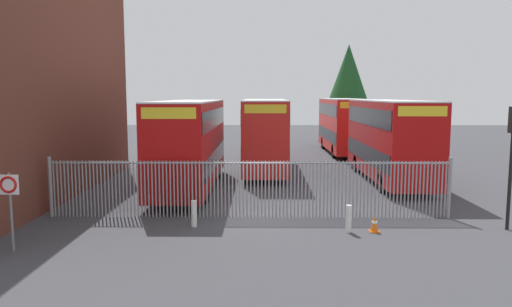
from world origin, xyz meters
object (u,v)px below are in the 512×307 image
(double_decker_bus_behind_fence_left, at_px, (190,141))
(double_decker_bus_behind_fence_right, at_px, (265,132))
(speed_limit_sign_post, at_px, (9,194))
(double_decker_bus_near_gate, at_px, (389,137))
(bollard_center_front, at_px, (349,219))
(double_decker_bus_far_back, at_px, (342,123))
(bollard_near_left, at_px, (194,214))
(traffic_light_kerbside, at_px, (512,145))
(traffic_cone_by_gate, at_px, (375,224))

(double_decker_bus_behind_fence_left, xyz_separation_m, double_decker_bus_behind_fence_right, (3.77, 5.85, 0.00))
(double_decker_bus_behind_fence_right, relative_size, speed_limit_sign_post, 4.50)
(double_decker_bus_near_gate, bearing_deg, bollard_center_front, -111.29)
(bollard_center_front, bearing_deg, double_decker_bus_near_gate, 68.71)
(double_decker_bus_near_gate, distance_m, double_decker_bus_far_back, 12.95)
(double_decker_bus_behind_fence_right, xyz_separation_m, bollard_near_left, (-2.60, -12.93, -1.95))
(double_decker_bus_far_back, height_order, bollard_near_left, double_decker_bus_far_back)
(double_decker_bus_far_back, bearing_deg, speed_limit_sign_post, -119.05)
(double_decker_bus_behind_fence_right, height_order, traffic_light_kerbside, double_decker_bus_behind_fence_right)
(double_decker_bus_near_gate, distance_m, bollard_near_left, 13.48)
(bollard_near_left, distance_m, traffic_cone_by_gate, 6.35)
(double_decker_bus_behind_fence_right, bearing_deg, speed_limit_sign_post, -115.99)
(traffic_cone_by_gate, bearing_deg, bollard_center_front, -177.76)
(bollard_center_front, relative_size, traffic_cone_by_gate, 1.61)
(double_decker_bus_far_back, height_order, speed_limit_sign_post, double_decker_bus_far_back)
(bollard_center_front, bearing_deg, double_decker_bus_far_back, 81.28)
(bollard_near_left, bearing_deg, traffic_cone_by_gate, -5.66)
(double_decker_bus_far_back, relative_size, bollard_near_left, 11.38)
(double_decker_bus_behind_fence_left, height_order, bollard_center_front, double_decker_bus_behind_fence_left)
(double_decker_bus_behind_fence_left, distance_m, double_decker_bus_far_back, 18.39)
(speed_limit_sign_post, distance_m, traffic_light_kerbside, 16.38)
(traffic_light_kerbside, bearing_deg, speed_limit_sign_post, -170.93)
(traffic_cone_by_gate, distance_m, traffic_light_kerbside, 5.46)
(bollard_center_front, height_order, traffic_light_kerbside, traffic_light_kerbside)
(double_decker_bus_far_back, xyz_separation_m, bollard_center_front, (-3.54, -23.10, -1.95))
(double_decker_bus_behind_fence_right, distance_m, double_decker_bus_far_back, 11.43)
(double_decker_bus_behind_fence_left, height_order, double_decker_bus_far_back, same)
(double_decker_bus_behind_fence_left, distance_m, traffic_cone_by_gate, 10.95)
(double_decker_bus_behind_fence_left, height_order, traffic_light_kerbside, double_decker_bus_behind_fence_left)
(double_decker_bus_behind_fence_left, bearing_deg, speed_limit_sign_post, -111.56)
(bollard_near_left, xyz_separation_m, traffic_cone_by_gate, (6.31, -0.63, -0.19))
(double_decker_bus_behind_fence_right, bearing_deg, double_decker_bus_far_back, 56.25)
(double_decker_bus_behind_fence_left, relative_size, traffic_cone_by_gate, 18.32)
(double_decker_bus_near_gate, xyz_separation_m, speed_limit_sign_post, (-14.46, -12.34, -0.65))
(traffic_cone_by_gate, bearing_deg, bollard_near_left, 174.34)
(bollard_near_left, bearing_deg, double_decker_bus_far_back, 68.25)
(double_decker_bus_near_gate, xyz_separation_m, traffic_light_kerbside, (1.68, -9.76, 0.56))
(bollard_center_front, bearing_deg, double_decker_bus_behind_fence_left, 130.33)
(bollard_near_left, relative_size, traffic_light_kerbside, 0.22)
(bollard_center_front, xyz_separation_m, speed_limit_sign_post, (-10.50, -2.18, 1.30))
(double_decker_bus_near_gate, relative_size, double_decker_bus_behind_fence_left, 1.00)
(traffic_cone_by_gate, xyz_separation_m, traffic_light_kerbside, (4.73, 0.36, 2.70))
(double_decker_bus_near_gate, bearing_deg, double_decker_bus_far_back, 91.85)
(double_decker_bus_near_gate, height_order, traffic_light_kerbside, double_decker_bus_near_gate)
(double_decker_bus_near_gate, distance_m, bollard_center_front, 11.08)
(double_decker_bus_behind_fence_left, bearing_deg, traffic_cone_by_gate, -45.88)
(double_decker_bus_behind_fence_right, height_order, double_decker_bus_far_back, same)
(double_decker_bus_behind_fence_right, distance_m, speed_limit_sign_post, 17.56)
(double_decker_bus_behind_fence_left, relative_size, double_decker_bus_far_back, 1.00)
(bollard_near_left, bearing_deg, bollard_center_front, -6.96)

